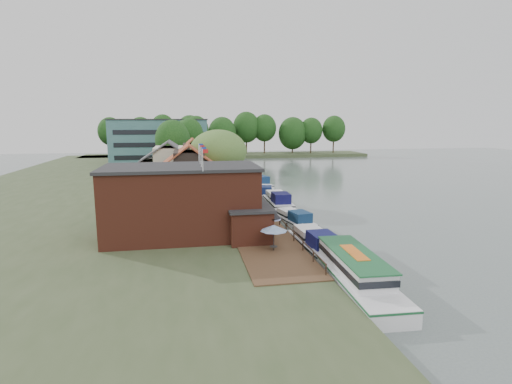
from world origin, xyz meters
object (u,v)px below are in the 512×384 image
hotel_block (160,142)px  umbrella_3 (259,213)px  umbrella_2 (259,222)px  cruiser_1 (294,217)px  umbrella_1 (271,225)px  umbrella_0 (274,238)px  cottage_a (189,175)px  cruiser_3 (266,191)px  willow (219,164)px  swan (332,276)px  cruiser_4 (255,182)px  umbrella_5 (253,204)px  tour_boat (357,272)px  cruiser_2 (278,199)px  cottage_c (193,162)px  umbrella_4 (248,208)px  cottage_b (169,168)px  cruiser_0 (315,240)px  pub (202,200)px  umbrella_6 (250,199)px

hotel_block → umbrella_3: 69.35m
umbrella_2 → cruiser_1: size_ratio=0.27×
umbrella_1 → umbrella_0: bearing=-98.9°
cruiser_1 → umbrella_0: bearing=-125.1°
cottage_a → cruiser_3: bearing=35.7°
willow → swan: willow is taller
cottage_a → cruiser_4: cottage_a is taller
umbrella_0 → swan: bearing=-49.8°
umbrella_5 → tour_boat: size_ratio=0.19×
hotel_block → cruiser_2: size_ratio=2.45×
cottage_c → cruiser_2: cottage_c is taller
cottage_c → umbrella_4: cottage_c is taller
umbrella_0 → umbrella_5: size_ratio=1.04×
cottage_b → umbrella_4: 21.43m
cruiser_2 → umbrella_0: bearing=-103.6°
cruiser_0 → umbrella_2: bearing=138.8°
cottage_a → cruiser_1: (12.30, -9.57, -4.18)m
pub → cruiser_4: size_ratio=1.84×
umbrella_5 → cruiser_2: bearing=56.6°
umbrella_1 → umbrella_6: 13.89m
umbrella_6 → cruiser_2: (4.98, 4.52, -1.02)m
cottage_c → tour_boat: (10.95, -47.54, -3.85)m
umbrella_6 → cruiser_1: (4.40, -6.19, -1.22)m
cottage_a → cottage_b: size_ratio=0.90×
hotel_block → swan: bearing=-77.7°
cruiser_4 → umbrella_1: bearing=-114.8°
pub → umbrella_3: pub is taller
cottage_a → cruiser_1: bearing=-37.9°
cruiser_3 → cottage_c: bearing=151.5°
pub → swan: 15.57m
umbrella_1 → umbrella_4: 8.51m
umbrella_2 → umbrella_5: same height
cottage_b → cruiser_0: (14.65, -29.57, -4.03)m
umbrella_2 → cruiser_3: 25.49m
pub → hotel_block: hotel_block is taller
cottage_c → cruiser_2: bearing=-56.4°
hotel_block → umbrella_4: 66.45m
umbrella_4 → cruiser_4: (5.58, 27.11, -0.95)m
cruiser_4 → hotel_block: bearing=99.9°
umbrella_0 → pub: bearing=133.1°
umbrella_0 → swan: umbrella_0 is taller
umbrella_1 → cruiser_0: bearing=-30.6°
umbrella_4 → cruiser_1: bearing=-7.9°
cruiser_2 → tour_boat: 29.69m
umbrella_1 → umbrella_4: bearing=96.2°
cottage_a → umbrella_0: (7.10, -21.52, -2.96)m
umbrella_3 → cruiser_4: (4.84, 29.93, -0.95)m
cottage_b → cruiser_3: (15.63, -0.92, -4.14)m
umbrella_2 → tour_boat: bearing=-68.3°
hotel_block → pub: bearing=-83.6°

